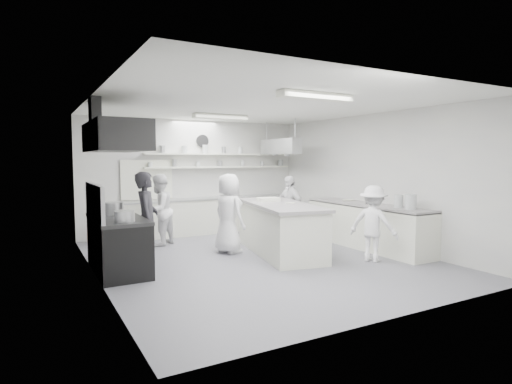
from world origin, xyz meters
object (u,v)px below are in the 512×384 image
back_counter (210,216)px  right_counter (366,226)px  cook_stove (147,219)px  stove (118,246)px  prep_island (280,229)px  cook_back (159,210)px

back_counter → right_counter: bearing=-55.3°
back_counter → cook_stove: 3.55m
stove → cook_stove: 0.71m
stove → back_counter: (2.90, 2.80, 0.01)m
stove → right_counter: bearing=-6.5°
back_counter → prep_island: (0.34, -2.95, 0.04)m
back_counter → right_counter: size_ratio=1.52×
stove → prep_island: 3.25m
right_counter → cook_back: 4.69m
cook_stove → stove: bearing=125.5°
prep_island → right_counter: bearing=-1.1°
cook_back → back_counter: bearing=171.6°
stove → cook_stove: bearing=17.2°
stove → cook_stove: (0.55, 0.17, 0.42)m
prep_island → cook_back: 2.83m
back_counter → prep_island: size_ratio=1.84×
stove → cook_stove: cook_stove is taller
cook_stove → back_counter: bearing=-23.5°
stove → cook_back: 2.25m
back_counter → right_counter: right_counter is taller
cook_back → cook_stove: bearing=28.3°
cook_back → right_counter: bearing=109.9°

